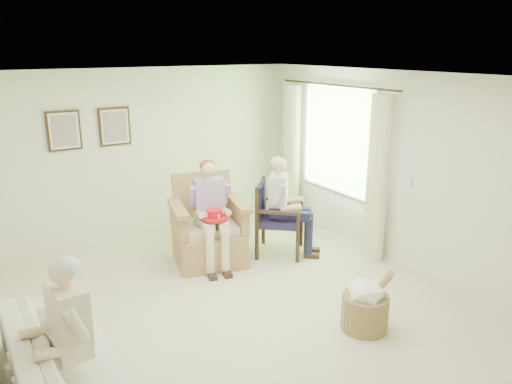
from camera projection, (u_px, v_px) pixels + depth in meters
floor at (238, 309)px, 5.70m from camera, size 5.50×5.50×0.00m
back_wall at (146, 155)px, 7.57m from camera, size 5.00×0.04×2.60m
front_wall at (457, 312)px, 3.11m from camera, size 5.00×0.04×2.60m
right_wall at (399, 171)px, 6.62m from camera, size 0.04×5.50×2.60m
ceiling at (235, 77)px, 4.97m from camera, size 5.00×5.50×0.02m
window at (338, 137)px, 7.49m from camera, size 0.13×2.50×1.63m
curtain_left at (377, 180)px, 6.75m from camera, size 0.34×0.34×2.30m
curtain_right at (292, 154)px, 8.34m from camera, size 0.34×0.34×2.30m
framed_print_left at (64, 131)px, 6.82m from camera, size 0.45×0.05×0.55m
framed_print_right at (115, 126)px, 7.18m from camera, size 0.45×0.05×0.55m
wicker_armchair at (207, 235)px, 6.90m from camera, size 0.94×0.93×1.20m
wood_armchair at (276, 214)px, 7.20m from camera, size 0.67×0.63×1.03m
sofa at (66, 360)px, 4.26m from camera, size 2.13×0.83×0.62m
person_wicker at (212, 206)px, 6.64m from camera, size 0.40×0.63×1.43m
person_dark at (283, 199)px, 6.98m from camera, size 0.40×0.63×1.40m
person_sofa at (66, 327)px, 4.00m from camera, size 0.42×0.62×1.28m
red_hat at (214, 216)px, 6.48m from camera, size 0.33×0.33×0.14m
hatbox at (365, 304)px, 5.24m from camera, size 0.61×0.61×0.72m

